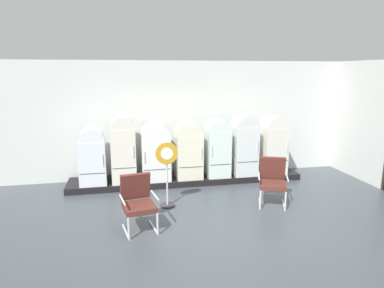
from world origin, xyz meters
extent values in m
cube|color=#3F464C|center=(0.00, 0.00, -0.03)|extent=(12.00, 10.00, 0.05)
cube|color=silver|center=(0.00, 3.66, 1.57)|extent=(11.76, 0.12, 3.14)
cube|color=#47443F|center=(0.00, 3.66, 2.79)|extent=(11.76, 0.07, 0.06)
cube|color=silver|center=(4.66, 2.50, 1.57)|extent=(0.12, 2.20, 3.14)
cube|color=black|center=(0.00, 3.02, 0.08)|extent=(6.03, 0.95, 0.15)
cube|color=white|center=(-2.35, 2.92, 0.69)|extent=(0.64, 0.67, 1.07)
cylinder|color=white|center=(-2.35, 2.92, 1.22)|extent=(0.64, 0.65, 0.64)
cube|color=#383838|center=(-2.35, 2.59, 0.50)|extent=(0.58, 0.01, 0.01)
cylinder|color=silver|center=(-2.09, 2.57, 0.81)|extent=(0.02, 0.02, 0.28)
cube|color=silver|center=(-1.61, 2.92, 0.83)|extent=(0.59, 0.66, 1.35)
cylinder|color=silver|center=(-1.61, 2.92, 1.51)|extent=(0.59, 0.64, 0.59)
cube|color=#383838|center=(-1.61, 2.59, 0.59)|extent=(0.54, 0.01, 0.01)
cylinder|color=silver|center=(-1.37, 2.57, 0.99)|extent=(0.02, 0.02, 0.28)
cube|color=white|center=(-0.82, 2.94, 0.70)|extent=(0.71, 0.69, 1.09)
cylinder|color=white|center=(-0.82, 2.94, 1.25)|extent=(0.71, 0.68, 0.71)
cube|color=#383838|center=(-0.82, 2.59, 0.50)|extent=(0.65, 0.01, 0.01)
cylinder|color=silver|center=(-1.11, 2.57, 0.83)|extent=(0.02, 0.02, 0.28)
cube|color=silver|center=(0.03, 2.91, 0.72)|extent=(0.66, 0.64, 1.14)
cylinder|color=silver|center=(0.03, 2.91, 1.29)|extent=(0.66, 0.63, 0.66)
cube|color=#383838|center=(0.03, 2.59, 0.52)|extent=(0.60, 0.01, 0.01)
cylinder|color=silver|center=(0.30, 2.57, 0.86)|extent=(0.02, 0.02, 0.28)
cube|color=silver|center=(0.80, 2.91, 0.76)|extent=(0.59, 0.63, 1.20)
cylinder|color=silver|center=(0.80, 2.91, 1.36)|extent=(0.59, 0.62, 0.59)
cube|color=#383838|center=(0.80, 2.59, 0.54)|extent=(0.54, 0.01, 0.01)
cylinder|color=silver|center=(0.56, 2.57, 0.90)|extent=(0.02, 0.02, 0.28)
cube|color=silver|center=(1.53, 2.89, 0.81)|extent=(0.62, 0.60, 1.30)
cylinder|color=silver|center=(1.53, 2.89, 1.46)|extent=(0.62, 0.59, 0.62)
cube|color=#383838|center=(1.53, 2.59, 0.57)|extent=(0.57, 0.01, 0.01)
cylinder|color=silver|center=(1.78, 2.57, 0.96)|extent=(0.02, 0.02, 0.28)
cube|color=silver|center=(2.35, 2.94, 0.78)|extent=(0.63, 0.69, 1.25)
cylinder|color=silver|center=(2.35, 2.94, 1.40)|extent=(0.63, 0.68, 0.63)
cube|color=#383838|center=(2.35, 2.59, 0.55)|extent=(0.58, 0.01, 0.01)
cylinder|color=silver|center=(2.61, 2.57, 0.93)|extent=(0.02, 0.02, 0.28)
cylinder|color=silver|center=(-1.61, 0.38, 0.02)|extent=(0.14, 0.60, 0.04)
cylinder|color=silver|center=(-1.56, 0.10, 0.22)|extent=(0.05, 0.05, 0.39)
cylinder|color=silver|center=(-1.11, 0.47, 0.02)|extent=(0.14, 0.60, 0.04)
cylinder|color=silver|center=(-1.06, 0.19, 0.22)|extent=(0.05, 0.05, 0.39)
cube|color=#582A23|center=(-1.36, 0.43, 0.46)|extent=(0.64, 0.64, 0.09)
cube|color=#582A23|center=(-1.41, 0.72, 0.76)|extent=(0.57, 0.27, 0.52)
cylinder|color=silver|center=(-1.65, 0.38, 0.64)|extent=(0.12, 0.49, 0.04)
cylinder|color=silver|center=(-1.07, 0.48, 0.64)|extent=(0.12, 0.49, 0.04)
cylinder|color=silver|center=(1.29, 1.18, 0.02)|extent=(0.26, 0.58, 0.04)
cylinder|color=silver|center=(1.18, 0.91, 0.22)|extent=(0.05, 0.05, 0.39)
cylinder|color=silver|center=(1.76, 0.99, 0.02)|extent=(0.26, 0.58, 0.04)
cylinder|color=silver|center=(1.66, 0.73, 0.22)|extent=(0.05, 0.05, 0.39)
cube|color=#582A23|center=(1.52, 1.08, 0.46)|extent=(0.71, 0.71, 0.09)
cube|color=#582A23|center=(1.63, 1.35, 0.76)|extent=(0.58, 0.37, 0.52)
cylinder|color=silver|center=(1.25, 1.19, 0.64)|extent=(0.21, 0.47, 0.04)
cylinder|color=silver|center=(1.80, 0.97, 0.64)|extent=(0.21, 0.47, 0.04)
cylinder|color=#2D2D30|center=(-0.72, 1.48, 0.01)|extent=(0.32, 0.32, 0.03)
cylinder|color=silver|center=(-0.72, 1.48, 0.60)|extent=(0.04, 0.04, 1.15)
cylinder|color=#BD891D|center=(-0.72, 1.45, 1.18)|extent=(0.47, 0.02, 0.47)
cylinder|color=white|center=(-0.72, 1.44, 1.18)|extent=(0.26, 0.00, 0.26)
camera|label=1|loc=(-1.56, -5.34, 2.86)|focal=31.51mm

